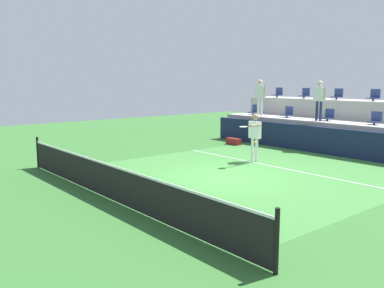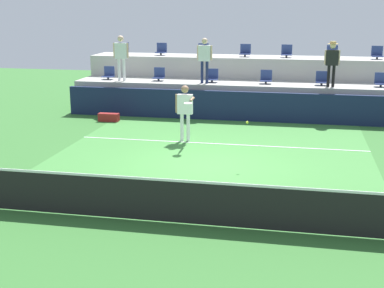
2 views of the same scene
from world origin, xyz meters
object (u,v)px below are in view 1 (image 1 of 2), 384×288
stadium_chair_upper_center (374,96)px  tennis_ball (255,142)px  stadium_chair_upper_left (305,94)px  stadium_chair_lower_mid_left (328,116)px  stadium_chair_lower_far_left (254,110)px  stadium_chair_lower_left (288,113)px  spectator_leaning_on_rail (319,97)px  spectator_in_grey (260,94)px  stadium_chair_upper_far_left (278,93)px  stadium_chair_upper_mid_left (337,95)px  stadium_chair_lower_mid_right (375,119)px  equipment_bag (233,141)px  tennis_player (254,132)px

stadium_chair_upper_center → tennis_ball: bearing=-83.6°
stadium_chair_upper_left → stadium_chair_upper_center: same height
stadium_chair_lower_mid_left → stadium_chair_upper_left: 3.22m
stadium_chair_lower_far_left → tennis_ball: size_ratio=7.65×
stadium_chair_lower_left → spectator_leaning_on_rail: 2.13m
spectator_in_grey → stadium_chair_upper_far_left: bearing=106.2°
stadium_chair_lower_far_left → stadium_chair_lower_left: (2.13, 0.00, 0.00)m
stadium_chair_upper_far_left → stadium_chair_upper_mid_left: 3.54m
spectator_in_grey → tennis_ball: spectator_in_grey is taller
stadium_chair_upper_mid_left → stadium_chair_upper_far_left: bearing=180.0°
tennis_ball → stadium_chair_upper_far_left: bearing=125.5°
stadium_chair_lower_mid_right → tennis_ball: bearing=-90.1°
stadium_chair_lower_left → equipment_bag: bearing=-120.4°
stadium_chair_upper_mid_left → stadium_chair_upper_center: bearing=0.0°
stadium_chair_lower_mid_right → stadium_chair_upper_left: size_ratio=1.00×
stadium_chair_upper_center → tennis_player: bearing=-100.4°
stadium_chair_upper_left → stadium_chair_upper_mid_left: size_ratio=1.00×
stadium_chair_lower_far_left → stadium_chair_upper_left: 2.66m
stadium_chair_upper_center → tennis_ball: size_ratio=7.65×
tennis_player → stadium_chair_lower_mid_right: bearing=64.8°
stadium_chair_lower_far_left → equipment_bag: size_ratio=0.68×
spectator_in_grey → spectator_leaning_on_rail: bearing=-0.0°
stadium_chair_lower_mid_left → stadium_chair_upper_mid_left: size_ratio=1.00×
tennis_player → stadium_chair_lower_far_left: bearing=131.9°
spectator_in_grey → stadium_chair_upper_mid_left: bearing=36.9°
equipment_bag → stadium_chair_lower_left: bearing=59.6°
spectator_leaning_on_rail → stadium_chair_lower_mid_left: bearing=57.3°
stadium_chair_lower_mid_right → spectator_in_grey: spectator_in_grey is taller
stadium_chair_upper_left → stadium_chair_upper_center: (3.62, 0.00, 0.00)m
stadium_chair_lower_mid_left → spectator_in_grey: size_ratio=0.29×
stadium_chair_upper_center → tennis_player: size_ratio=0.29×
stadium_chair_upper_left → equipment_bag: size_ratio=0.68×
stadium_chair_lower_left → stadium_chair_upper_far_left: size_ratio=1.00×
stadium_chair_upper_left → tennis_ball: size_ratio=7.65×
stadium_chair_upper_center → equipment_bag: bearing=-138.4°
spectator_in_grey → stadium_chair_upper_center: bearing=24.9°
stadium_chair_lower_left → equipment_bag: stadium_chair_lower_left is taller
spectator_in_grey → spectator_leaning_on_rail: (3.36, -0.00, -0.04)m
stadium_chair_lower_left → stadium_chair_upper_center: (3.26, 1.80, 0.85)m
stadium_chair_lower_mid_right → stadium_chair_upper_center: 2.23m
spectator_leaning_on_rail → tennis_ball: (2.34, -6.70, -1.09)m
stadium_chair_lower_left → tennis_player: 5.13m
stadium_chair_upper_mid_left → tennis_player: bearing=-84.7°
stadium_chair_upper_left → spectator_in_grey: bearing=-116.3°
stadium_chair_upper_center → equipment_bag: stadium_chair_upper_center is taller
stadium_chair_lower_left → spectator_in_grey: (-1.44, -0.38, 0.88)m
stadium_chair_upper_far_left → stadium_chair_upper_left: 1.71m
stadium_chair_lower_mid_left → tennis_player: bearing=-91.2°
stadium_chair_lower_mid_right → tennis_player: tennis_player is taller
stadium_chair_lower_mid_left → spectator_leaning_on_rail: bearing=-122.7°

